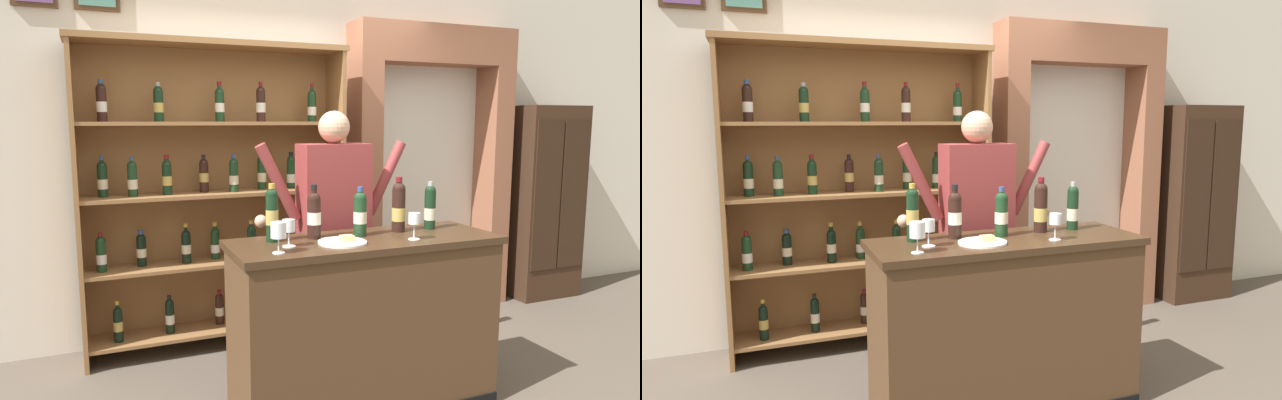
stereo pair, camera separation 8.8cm
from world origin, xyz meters
TOP-DOWN VIEW (x-y plane):
  - back_wall at (-0.00, 1.58)m, footprint 12.00×0.19m
  - wine_shelf at (-0.46, 1.29)m, footprint 1.94×0.36m
  - archway_doorway at (1.44, 1.45)m, footprint 1.51×0.45m
  - side_cabinet at (2.66, 1.27)m, footprint 0.67×0.41m
  - tasting_counter at (0.11, -0.00)m, footprint 1.54×0.55m
  - shopkeeper at (0.15, 0.53)m, footprint 1.07×0.22m
  - tasting_bottle_riserva at (-0.40, 0.12)m, footprint 0.07×0.07m
  - tasting_bottle_rosso at (-0.16, 0.11)m, footprint 0.08×0.08m
  - tasting_bottle_vin_santo at (0.11, 0.07)m, footprint 0.08×0.08m
  - tasting_bottle_bianco at (0.38, 0.10)m, footprint 0.08×0.08m
  - tasting_bottle_brunello at (0.60, 0.10)m, footprint 0.07×0.07m
  - wine_glass_right at (-0.36, -0.03)m, footprint 0.07×0.07m
  - wine_glass_left at (-0.45, -0.15)m, footprint 0.08×0.08m
  - wine_glass_center at (0.34, -0.13)m, footprint 0.07×0.07m
  - cheese_plate at (-0.06, -0.07)m, footprint 0.26×0.26m

SIDE VIEW (x-z plane):
  - tasting_counter at x=0.11m, z-range 0.00..1.02m
  - side_cabinet at x=2.66m, z-range 0.00..1.81m
  - cheese_plate at x=-0.06m, z-range 1.00..1.05m
  - shopkeeper at x=0.15m, z-range 0.22..1.95m
  - wine_glass_right at x=-0.36m, z-range 1.05..1.19m
  - wine_glass_center at x=0.34m, z-range 1.05..1.20m
  - wine_glass_left at x=-0.45m, z-range 1.05..1.21m
  - tasting_bottle_vin_santo at x=0.11m, z-range 1.01..1.29m
  - tasting_bottle_brunello at x=0.60m, z-range 1.01..1.30m
  - tasting_bottle_rosso at x=-0.16m, z-range 1.00..1.31m
  - tasting_bottle_bianco at x=0.38m, z-range 1.00..1.33m
  - tasting_bottle_riserva at x=-0.40m, z-range 1.01..1.33m
  - wine_shelf at x=-0.46m, z-range 0.07..2.28m
  - archway_doorway at x=1.44m, z-range 0.16..2.62m
  - back_wall at x=0.00m, z-range 0.00..3.20m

